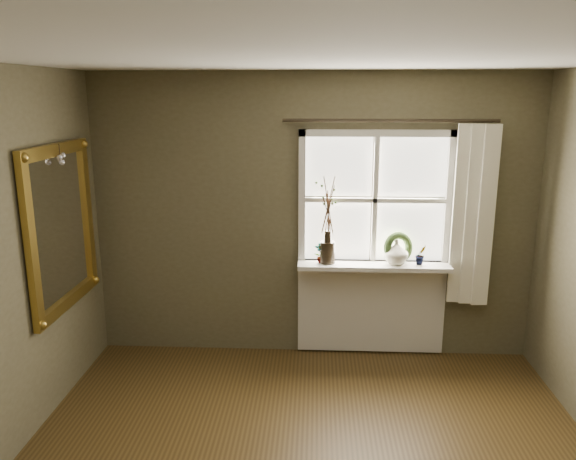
% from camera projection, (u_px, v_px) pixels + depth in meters
% --- Properties ---
extents(ceiling, '(4.50, 4.50, 0.00)m').
position_uv_depth(ceiling, '(312.00, 51.00, 2.60)').
color(ceiling, silver).
rests_on(ceiling, ground).
extents(wall_back, '(4.00, 0.10, 2.60)m').
position_uv_depth(wall_back, '(313.00, 217.00, 5.14)').
color(wall_back, brown).
rests_on(wall_back, ground).
extents(window_frame, '(1.36, 0.06, 1.24)m').
position_uv_depth(window_frame, '(375.00, 200.00, 5.00)').
color(window_frame, silver).
rests_on(window_frame, wall_back).
extents(window_sill, '(1.36, 0.26, 0.04)m').
position_uv_depth(window_sill, '(374.00, 266.00, 5.04)').
color(window_sill, silver).
rests_on(window_sill, wall_back).
extents(window_apron, '(1.36, 0.04, 0.88)m').
position_uv_depth(window_apron, '(371.00, 307.00, 5.25)').
color(window_apron, silver).
rests_on(window_apron, ground).
extents(dark_jug, '(0.15, 0.15, 0.20)m').
position_uv_depth(dark_jug, '(327.00, 252.00, 5.03)').
color(dark_jug, black).
rests_on(dark_jug, window_sill).
extents(cream_vase, '(0.21, 0.21, 0.22)m').
position_uv_depth(cream_vase, '(396.00, 252.00, 4.99)').
color(cream_vase, beige).
rests_on(cream_vase, window_sill).
extents(wreath, '(0.32, 0.23, 0.30)m').
position_uv_depth(wreath, '(398.00, 251.00, 5.03)').
color(wreath, '#2B421D').
rests_on(wreath, window_sill).
extents(potted_plant_left, '(0.11, 0.09, 0.18)m').
position_uv_depth(potted_plant_left, '(320.00, 253.00, 5.03)').
color(potted_plant_left, '#2B421D').
rests_on(potted_plant_left, window_sill).
extents(potted_plant_right, '(0.12, 0.11, 0.18)m').
position_uv_depth(potted_plant_right, '(421.00, 255.00, 4.99)').
color(potted_plant_right, '#2B421D').
rests_on(potted_plant_right, window_sill).
extents(curtain, '(0.36, 0.12, 1.59)m').
position_uv_depth(curtain, '(472.00, 216.00, 4.89)').
color(curtain, silver).
rests_on(curtain, wall_back).
extents(curtain_rod, '(1.84, 0.03, 0.03)m').
position_uv_depth(curtain_rod, '(390.00, 121.00, 4.77)').
color(curtain_rod, black).
rests_on(curtain_rod, wall_back).
extents(gilt_mirror, '(0.10, 1.09, 1.30)m').
position_uv_depth(gilt_mirror, '(61.00, 227.00, 4.39)').
color(gilt_mirror, white).
rests_on(gilt_mirror, wall_left).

